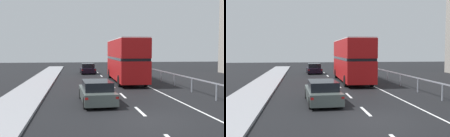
{
  "view_description": "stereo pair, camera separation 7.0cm",
  "coord_description": "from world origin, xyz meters",
  "views": [
    {
      "loc": [
        -3.32,
        -11.52,
        3.09
      ],
      "look_at": [
        -0.39,
        9.06,
        1.71
      ],
      "focal_mm": 42.94,
      "sensor_mm": 36.0,
      "label": 1
    },
    {
      "loc": [
        -3.25,
        -11.53,
        3.09
      ],
      "look_at": [
        -0.39,
        9.06,
        1.71
      ],
      "focal_mm": 42.94,
      "sensor_mm": 36.0,
      "label": 2
    }
  ],
  "objects": [
    {
      "name": "ground_plane",
      "position": [
        0.0,
        0.0,
        -0.05
      ],
      "size": [
        75.34,
        120.0,
        0.1
      ],
      "primitive_type": "cube",
      "color": "black"
    },
    {
      "name": "lane_paint_markings",
      "position": [
        1.88,
        8.97,
        0.0
      ],
      "size": [
        3.17,
        46.0,
        0.01
      ],
      "color": "silver",
      "rests_on": "ground"
    },
    {
      "name": "bridge_side_railing",
      "position": [
        5.36,
        9.0,
        0.89
      ],
      "size": [
        0.1,
        42.0,
        1.09
      ],
      "color": "gray",
      "rests_on": "ground"
    },
    {
      "name": "double_decker_bus_red",
      "position": [
        1.73,
        14.47,
        2.26
      ],
      "size": [
        2.71,
        10.46,
        4.21
      ],
      "rotation": [
        0.0,
        0.0,
        -0.02
      ],
      "color": "#B51113",
      "rests_on": "ground"
    },
    {
      "name": "hatchback_car_near",
      "position": [
        -2.01,
        4.14,
        0.65
      ],
      "size": [
        2.0,
        4.61,
        1.34
      ],
      "rotation": [
        0.0,
        0.0,
        0.05
      ],
      "color": "#48514E",
      "rests_on": "ground"
    },
    {
      "name": "sedan_car_ahead",
      "position": [
        -1.49,
        24.84,
        0.66
      ],
      "size": [
        1.99,
        4.62,
        1.38
      ],
      "rotation": [
        0.0,
        0.0,
        0.03
      ],
      "color": "black",
      "rests_on": "ground"
    }
  ]
}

